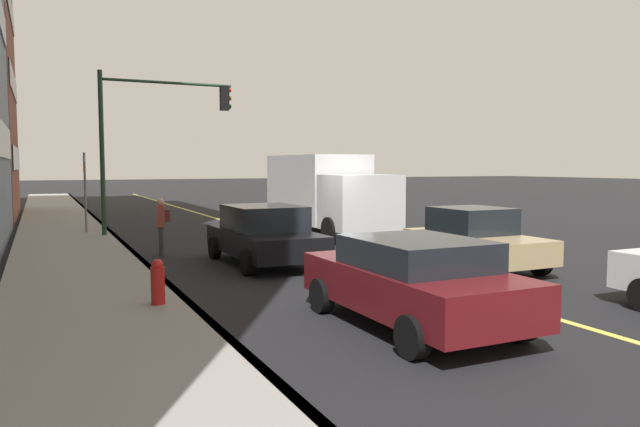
# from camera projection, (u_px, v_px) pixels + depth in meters

# --- Properties ---
(ground) EXTENTS (200.00, 200.00, 0.00)m
(ground) POSITION_uv_depth(u_px,v_px,m) (321.00, 250.00, 18.22)
(ground) COLOR black
(sidewalk_slab) EXTENTS (80.00, 3.20, 0.15)m
(sidewalk_slab) POSITION_uv_depth(u_px,v_px,m) (77.00, 263.00, 15.26)
(sidewalk_slab) COLOR gray
(sidewalk_slab) RESTS_ON ground
(curb_edge) EXTENTS (80.00, 0.16, 0.15)m
(curb_edge) POSITION_uv_depth(u_px,v_px,m) (138.00, 259.00, 15.91)
(curb_edge) COLOR slate
(curb_edge) RESTS_ON ground
(lane_stripe_center) EXTENTS (80.00, 0.16, 0.01)m
(lane_stripe_center) POSITION_uv_depth(u_px,v_px,m) (321.00, 249.00, 18.22)
(lane_stripe_center) COLOR #D8CC4C
(lane_stripe_center) RESTS_ON ground
(car_black) EXTENTS (4.33, 2.10, 1.52)m
(car_black) POSITION_uv_depth(u_px,v_px,m) (264.00, 234.00, 15.53)
(car_black) COLOR black
(car_black) RESTS_ON ground
(car_maroon) EXTENTS (4.22, 2.09, 1.42)m
(car_maroon) POSITION_uv_depth(u_px,v_px,m) (413.00, 280.00, 9.46)
(car_maroon) COLOR #591116
(car_maroon) RESTS_ON ground
(car_tan) EXTENTS (3.84, 1.92, 1.52)m
(car_tan) POSITION_uv_depth(u_px,v_px,m) (475.00, 239.00, 14.72)
(car_tan) COLOR tan
(car_tan) RESTS_ON ground
(truck_white) EXTENTS (6.70, 2.49, 2.95)m
(truck_white) POSITION_uv_depth(u_px,v_px,m) (326.00, 192.00, 22.09)
(truck_white) COLOR silver
(truck_white) RESTS_ON ground
(pedestrian_with_backpack) EXTENTS (0.42, 0.42, 1.63)m
(pedestrian_with_backpack) POSITION_uv_depth(u_px,v_px,m) (162.00, 222.00, 17.03)
(pedestrian_with_backpack) COLOR #383838
(pedestrian_with_backpack) RESTS_ON ground
(traffic_light_mast) EXTENTS (0.28, 4.72, 5.82)m
(traffic_light_mast) POSITION_uv_depth(u_px,v_px,m) (154.00, 124.00, 21.25)
(traffic_light_mast) COLOR #1E3823
(traffic_light_mast) RESTS_ON ground
(street_sign_post) EXTENTS (0.60, 0.08, 3.03)m
(street_sign_post) POSITION_uv_depth(u_px,v_px,m) (85.00, 187.00, 21.55)
(street_sign_post) COLOR slate
(street_sign_post) RESTS_ON ground
(fire_hydrant) EXTENTS (0.24, 0.24, 0.94)m
(fire_hydrant) POSITION_uv_depth(u_px,v_px,m) (158.00, 286.00, 10.38)
(fire_hydrant) COLOR red
(fire_hydrant) RESTS_ON ground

